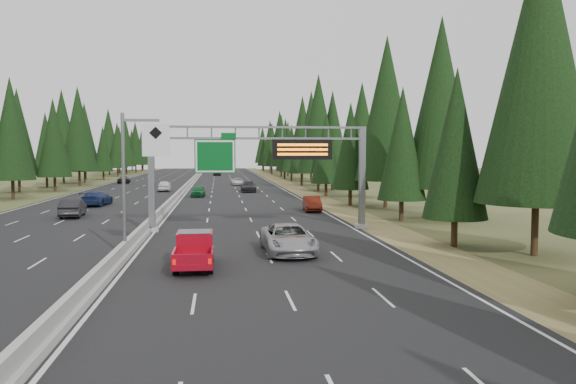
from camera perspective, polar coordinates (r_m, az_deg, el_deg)
The scene contains 19 objects.
road at distance 87.38m, azimuth -10.50°, elevation 0.08°, with size 32.00×260.00×0.08m, color black.
shoulder_right at distance 88.12m, azimuth 1.13°, elevation 0.17°, with size 3.60×260.00×0.06m, color olive.
shoulder_left at distance 90.21m, azimuth -21.86°, elevation -0.02°, with size 3.60×260.00×0.06m, color #39431F.
median_barrier at distance 87.35m, azimuth -10.50°, elevation 0.33°, with size 0.70×260.00×0.85m.
sign_gantry at distance 42.07m, azimuth -2.07°, elevation 3.16°, with size 16.75×0.98×7.80m.
hov_sign_pole at distance 32.35m, azimuth -15.36°, elevation 1.82°, with size 2.80×0.50×8.00m.
tree_row_right at distance 82.41m, azimuth 4.97°, elevation 6.40°, with size 11.51×241.10×18.90m.
tree_row_left at distance 86.54m, azimuth -25.63°, elevation 5.75°, with size 12.49×243.02×18.78m.
silver_minivan at distance 32.49m, azimuth 0.00°, elevation -4.77°, with size 2.79×6.04×1.68m, color #9D9DA1.
red_pickup at distance 29.24m, azimuth -9.46°, elevation -5.57°, with size 1.90×5.31×1.73m.
car_ahead_green at distance 75.65m, azimuth -9.11°, elevation 0.10°, with size 1.77×4.40×1.50m, color #155D2C.
car_ahead_dkred at distance 56.01m, azimuth 2.47°, elevation -1.19°, with size 1.58×4.53×1.49m, color #59180C.
car_ahead_dkgrey at distance 84.33m, azimuth -4.05°, elevation 0.56°, with size 2.21×5.44×1.58m, color black.
car_ahead_white at distance 102.15m, azimuth -5.15°, elevation 1.07°, with size 2.12×4.60×1.28m, color white.
car_ahead_far at distance 144.90m, azimuth -7.23°, elevation 1.94°, with size 1.75×4.35×1.48m, color black.
car_onc_near at distance 54.54m, azimuth -21.02°, elevation -1.51°, with size 1.75×5.02×1.65m, color black.
car_onc_blue at distance 65.35m, azimuth -18.86°, elevation -0.60°, with size 2.28×5.60×1.63m, color navy.
car_onc_white at distance 87.45m, azimuth -12.45°, elevation 0.62°, with size 1.92×4.78×1.63m, color white.
car_onc_far at distance 112.64m, azimuth -16.31°, elevation 1.20°, with size 2.17×4.70×1.31m, color black.
Camera 1 is at (5.24, -7.03, 5.85)m, focal length 35.00 mm.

